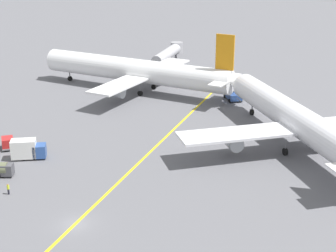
% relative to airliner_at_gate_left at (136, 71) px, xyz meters
% --- Properties ---
extents(ground_plane, '(600.00, 600.00, 0.00)m').
position_rel_airliner_at_gate_left_xyz_m(ground_plane, '(22.69, -61.00, -5.24)').
color(ground_plane, slate).
extents(taxiway_stripe, '(8.69, 119.75, 0.01)m').
position_rel_airliner_at_gate_left_xyz_m(taxiway_stripe, '(21.94, -51.00, -5.24)').
color(taxiway_stripe, yellow).
rests_on(taxiway_stripe, ground).
extents(airliner_at_gate_left, '(57.36, 39.89, 16.24)m').
position_rel_airliner_at_gate_left_xyz_m(airliner_at_gate_left, '(0.00, 0.00, 0.00)').
color(airliner_at_gate_left, white).
rests_on(airliner_at_gate_left, ground).
extents(airliner_being_pushed, '(39.37, 44.14, 16.78)m').
position_rel_airliner_at_gate_left_xyz_m(airliner_being_pushed, '(44.05, -21.64, 0.03)').
color(airliner_being_pushed, silver).
rests_on(airliner_being_pushed, ground).
extents(pushback_tug, '(6.34, 7.98, 3.03)m').
position_rel_airliner_at_gate_left_xyz_m(pushback_tug, '(24.59, 2.65, -3.96)').
color(pushback_tug, '#2D4C8C').
rests_on(pushback_tug, ground).
extents(gse_container_dolly_flat, '(3.79, 3.84, 2.15)m').
position_rel_airliner_at_gate_left_xyz_m(gse_container_dolly_flat, '(-3.47, -43.83, -4.07)').
color(gse_container_dolly_flat, slate).
rests_on(gse_container_dolly_flat, ground).
extents(gse_catering_truck_tall, '(6.23, 5.10, 3.50)m').
position_rel_airliner_at_gate_left_xyz_m(gse_catering_truck_tall, '(2.81, -45.88, -3.49)').
color(gse_catering_truck_tall, '#2D5199').
rests_on(gse_catering_truck_tall, ground).
extents(ground_crew_ramp_agent_by_cones, '(0.48, 0.36, 1.73)m').
position_rel_airliner_at_gate_left_xyz_m(ground_crew_ramp_agent_by_cones, '(8.69, -57.90, -4.34)').
color(ground_crew_ramp_agent_by_cones, black).
rests_on(ground_crew_ramp_agent_by_cones, ground).
extents(jet_bridge, '(6.17, 22.87, 5.68)m').
position_rel_airliner_at_gate_left_xyz_m(jet_bridge, '(-3.98, 29.25, -1.33)').
color(jet_bridge, '#B7B7BC').
rests_on(jet_bridge, ground).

